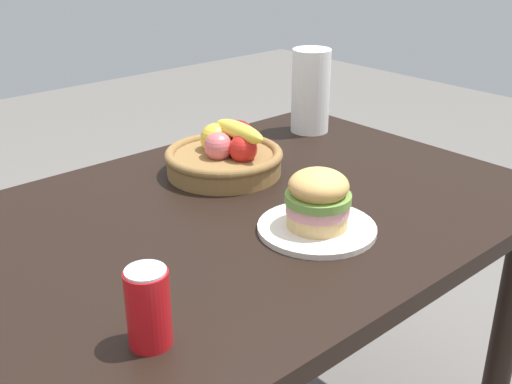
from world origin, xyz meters
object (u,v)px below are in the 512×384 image
at_px(paper_towel_roll, 311,91).
at_px(soda_can, 148,307).
at_px(fruit_basket, 226,155).
at_px(plate, 317,228).
at_px(sandwich, 318,199).

bearing_deg(paper_towel_roll, soda_can, -148.95).
bearing_deg(fruit_basket, plate, -99.23).
distance_m(sandwich, paper_towel_roll, 0.64).
xyz_separation_m(plate, fruit_basket, (0.06, 0.36, 0.04)).
xyz_separation_m(soda_can, fruit_basket, (0.51, 0.45, -0.02)).
height_order(plate, sandwich, sandwich).
xyz_separation_m(plate, soda_can, (-0.45, -0.09, 0.06)).
bearing_deg(soda_can, fruit_basket, 41.46).
bearing_deg(soda_can, plate, 10.75).
distance_m(soda_can, fruit_basket, 0.68).
distance_m(plate, paper_towel_roll, 0.65).
height_order(fruit_basket, paper_towel_roll, paper_towel_roll).
relative_size(fruit_basket, paper_towel_roll, 1.21).
xyz_separation_m(soda_can, paper_towel_roll, (0.90, 0.54, 0.06)).
relative_size(soda_can, fruit_basket, 0.43).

